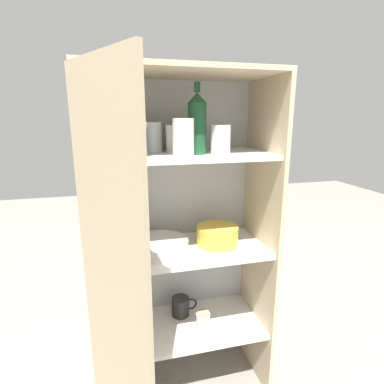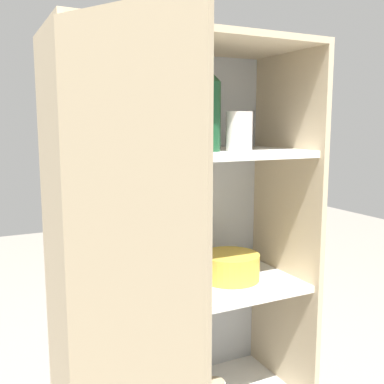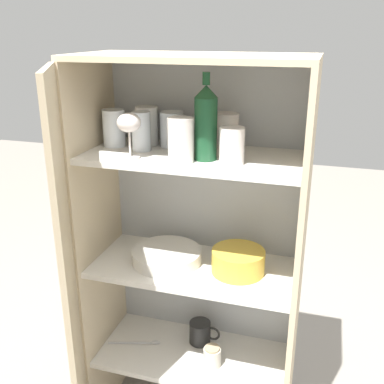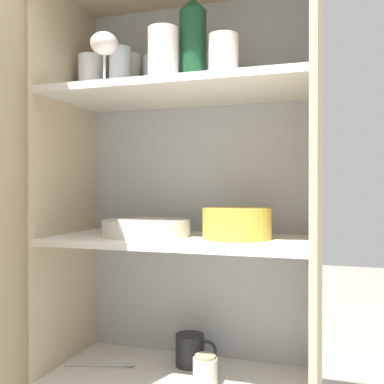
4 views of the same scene
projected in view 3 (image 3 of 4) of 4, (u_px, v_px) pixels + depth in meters
name	position (u px, v px, depth m)	size (l,w,h in m)	color
cupboard_back_panel	(206.00, 243.00, 1.74)	(0.74, 0.02, 1.38)	#B2B7BC
cupboard_side_left	(101.00, 250.00, 1.68)	(0.02, 0.36, 1.38)	#CCB793
cupboard_side_right	(298.00, 280.00, 1.48)	(0.02, 0.36, 1.38)	#CCB793
cupboard_top_panel	(194.00, 57.00, 1.34)	(0.74, 0.36, 0.02)	#CCB793
shelf_board_lower	(193.00, 356.00, 1.72)	(0.71, 0.33, 0.02)	white
shelf_board_middle	(193.00, 268.00, 1.59)	(0.71, 0.33, 0.02)	white
shelf_board_upper	(193.00, 158.00, 1.45)	(0.71, 0.33, 0.02)	white
cupboard_door	(72.00, 304.00, 1.35)	(0.19, 0.33, 1.38)	tan
tumbler_glass_0	(114.00, 128.00, 1.53)	(0.08, 0.08, 0.13)	white
tumbler_glass_1	(147.00, 126.00, 1.55)	(0.08, 0.08, 0.13)	white
tumbler_glass_2	(191.00, 135.00, 1.47)	(0.07, 0.07, 0.11)	white
tumbler_glass_3	(232.00, 146.00, 1.33)	(0.08, 0.08, 0.11)	silver
tumbler_glass_4	(226.00, 131.00, 1.49)	(0.08, 0.08, 0.12)	silver
tumbler_glass_5	(181.00, 140.00, 1.34)	(0.08, 0.08, 0.13)	silver
tumbler_glass_6	(141.00, 131.00, 1.47)	(0.06, 0.06, 0.13)	white
tumbler_glass_7	(172.00, 129.00, 1.53)	(0.08, 0.08, 0.12)	white
wine_glass_0	(129.00, 125.00, 1.37)	(0.07, 0.07, 0.14)	silver
wine_bottle	(206.00, 122.00, 1.35)	(0.07, 0.07, 0.26)	#194728
plate_stack_white	(167.00, 256.00, 1.60)	(0.25, 0.25, 0.04)	silver
mixing_bowl_large	(238.00, 260.00, 1.53)	(0.18, 0.18, 0.08)	gold
coffee_mug_primary	(201.00, 332.00, 1.76)	(0.12, 0.08, 0.09)	black
storage_jar	(212.00, 357.00, 1.64)	(0.06, 0.06, 0.08)	beige
serving_spoon	(139.00, 343.00, 1.77)	(0.20, 0.07, 0.01)	silver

